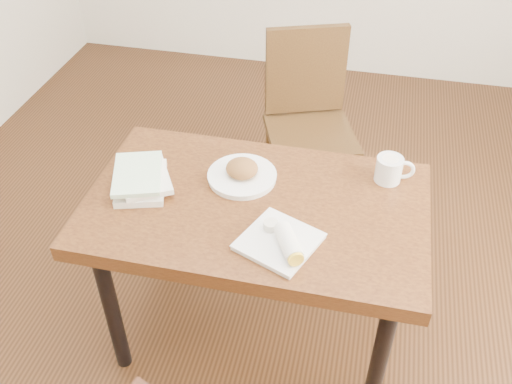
% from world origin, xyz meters
% --- Properties ---
extents(ground, '(4.00, 5.00, 0.01)m').
position_xyz_m(ground, '(0.00, 0.00, -0.01)').
color(ground, '#472814').
rests_on(ground, ground).
extents(table, '(1.21, 0.73, 0.75)m').
position_xyz_m(table, '(0.00, 0.00, 0.66)').
color(table, brown).
rests_on(table, ground).
extents(chair_far, '(0.54, 0.54, 0.95)m').
position_xyz_m(chair_far, '(0.05, 0.95, 0.55)').
color(chair_far, '#453013').
rests_on(chair_far, ground).
extents(plate_scone, '(0.26, 0.26, 0.08)m').
position_xyz_m(plate_scone, '(-0.08, 0.12, 0.78)').
color(plate_scone, white).
rests_on(plate_scone, table).
extents(coffee_mug, '(0.14, 0.10, 0.10)m').
position_xyz_m(coffee_mug, '(0.45, 0.24, 0.80)').
color(coffee_mug, white).
rests_on(coffee_mug, table).
extents(plate_burrito, '(0.30, 0.30, 0.08)m').
position_xyz_m(plate_burrito, '(0.13, -0.19, 0.77)').
color(plate_burrito, white).
rests_on(plate_burrito, table).
extents(book_stack, '(0.27, 0.31, 0.07)m').
position_xyz_m(book_stack, '(-0.43, 0.00, 0.78)').
color(book_stack, white).
rests_on(book_stack, table).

